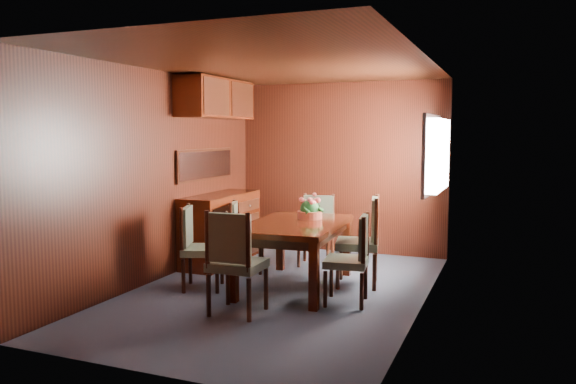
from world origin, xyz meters
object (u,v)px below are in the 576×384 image
at_px(sideboard, 221,228).
at_px(chair_head, 234,257).
at_px(dining_table, 295,232).
at_px(flower_centerpiece, 310,206).
at_px(chair_right_near, 353,254).
at_px(chair_left_near, 196,243).

relative_size(sideboard, chair_head, 1.41).
xyz_separation_m(sideboard, chair_head, (1.16, -1.88, 0.10)).
distance_m(dining_table, flower_centerpiece, 0.40).
distance_m(chair_head, flower_centerpiece, 1.46).
relative_size(chair_head, flower_centerpiece, 3.26).
bearing_deg(chair_right_near, chair_left_near, 85.12).
height_order(dining_table, flower_centerpiece, flower_centerpiece).
distance_m(dining_table, chair_left_near, 1.08).
relative_size(dining_table, chair_left_near, 1.75).
bearing_deg(sideboard, dining_table, -30.31).
relative_size(sideboard, chair_right_near, 1.55).
height_order(chair_right_near, flower_centerpiece, flower_centerpiece).
height_order(dining_table, chair_left_near, chair_left_near).
height_order(sideboard, chair_head, chair_head).
distance_m(sideboard, chair_left_near, 1.28).
xyz_separation_m(chair_left_near, chair_head, (0.80, -0.66, 0.04)).
distance_m(dining_table, chair_head, 1.11).
xyz_separation_m(dining_table, flower_centerpiece, (0.06, 0.31, 0.25)).
relative_size(dining_table, chair_right_near, 1.77).
xyz_separation_m(sideboard, dining_table, (1.35, -0.79, 0.17)).
distance_m(sideboard, flower_centerpiece, 1.54).
xyz_separation_m(dining_table, chair_right_near, (0.75, -0.33, -0.12)).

